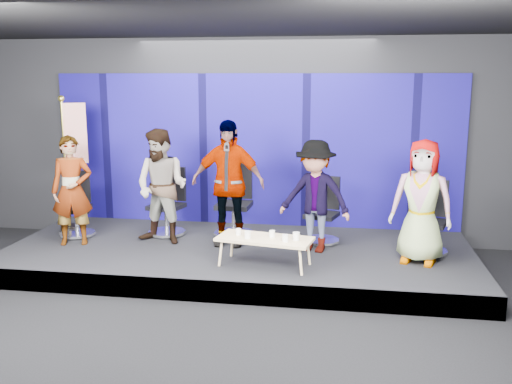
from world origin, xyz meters
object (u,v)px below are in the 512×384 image
chair_d (323,221)px  mug_d (285,238)px  mug_a (238,232)px  flag_stand (73,160)px  chair_a (77,215)px  panelist_e (422,202)px  panelist_a (72,191)px  coffee_table (265,240)px  panelist_d (315,196)px  chair_e (429,229)px  panelist_c (228,183)px  mug_b (248,235)px  chair_c (235,212)px  chair_b (168,212)px  mug_c (272,234)px  panelist_b (162,187)px  mug_e (296,236)px

chair_d → mug_d: (-0.43, -1.44, 0.11)m
mug_a → flag_stand: flag_stand is taller
chair_a → panelist_e: size_ratio=0.60×
panelist_a → coffee_table: panelist_a is taller
panelist_d → chair_e: 1.74m
panelist_c → panelist_d: size_ratio=1.16×
panelist_e → coffee_table: bearing=-149.5°
panelist_c → mug_b: (0.48, -1.00, -0.51)m
panelist_c → chair_d: size_ratio=1.88×
panelist_c → chair_c: bearing=91.9°
chair_b → panelist_e: (3.90, -0.84, 0.50)m
mug_d → panelist_d: bearing=70.6°
chair_d → mug_b: 1.66m
coffee_table → mug_a: bearing=167.7°
panelist_a → chair_d: (3.79, 0.71, -0.50)m
panelist_a → chair_d: panelist_a is taller
mug_c → flag_stand: size_ratio=0.04×
panelist_d → mug_b: 1.27m
panelist_b → mug_e: panelist_b is taller
panelist_c → chair_d: 1.60m
chair_d → mug_c: chair_d is taller
chair_d → mug_e: size_ratio=9.51×
chair_c → chair_e: chair_c is taller
panelist_a → panelist_b: (1.34, 0.27, 0.05)m
panelist_d → mug_d: panelist_d is taller
chair_d → mug_c: bearing=-101.0°
chair_a → chair_d: size_ratio=1.01×
panelist_b → mug_d: 2.29m
chair_a → mug_b: (3.02, -1.11, 0.11)m
panelist_d → flag_stand: (-4.02, 0.51, 0.36)m
chair_b → mug_d: 2.57m
chair_c → mug_b: bearing=-70.4°
chair_d → panelist_d: size_ratio=0.62×
chair_e → mug_e: size_ratio=9.90×
chair_d → mug_d: size_ratio=10.56×
chair_c → mug_c: chair_c is taller
chair_e → chair_d: bearing=-174.3°
mug_d → mug_b: bearing=171.6°
chair_b → mug_a: (1.41, -1.26, 0.08)m
panelist_d → panelist_c: bearing=-169.9°
panelist_a → mug_c: (3.15, -0.53, -0.40)m
panelist_c → mug_d: size_ratio=19.84×
chair_b → coffee_table: chair_b is taller
panelist_a → flag_stand: bearing=96.4°
flag_stand → panelist_c: bearing=-31.7°
chair_b → mug_d: size_ratio=11.33×
chair_d → chair_e: size_ratio=0.96×
panelist_b → mug_c: bearing=-11.2°
chair_d → mug_d: bearing=-90.8°
mug_b → mug_d: mug_b is taller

